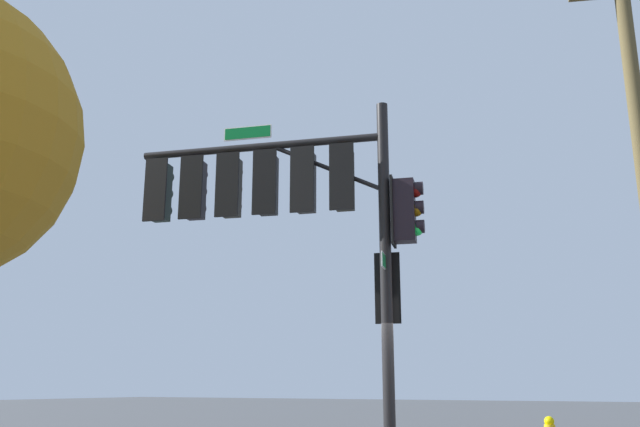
{
  "coord_description": "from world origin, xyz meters",
  "views": [
    {
      "loc": [
        -4.39,
        10.56,
        1.5
      ],
      "look_at": [
        1.19,
        0.15,
        4.51
      ],
      "focal_mm": 37.97,
      "sensor_mm": 36.0,
      "label": 1
    }
  ],
  "objects": [
    {
      "name": "signal_pole_assembly",
      "position": [
        1.55,
        0.34,
        4.55
      ],
      "size": [
        5.2,
        2.05,
        6.43
      ],
      "color": "black",
      "rests_on": "ground_plane"
    }
  ]
}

